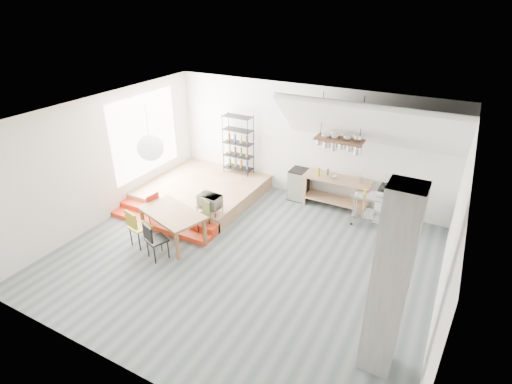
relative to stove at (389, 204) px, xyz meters
The scene contains 26 objects.
floor 4.05m from the stove, 128.38° to the right, with size 8.00×8.00×0.00m, color #545F61.
wall_back 2.76m from the stove, behind, with size 8.00×0.04×3.20m, color silver.
wall_left 7.31m from the stove, 154.10° to the right, with size 0.04×7.00×3.20m, color silver.
wall_right 3.67m from the stove, 64.58° to the right, with size 0.04×7.00×3.20m, color silver.
ceiling 4.86m from the stove, 128.38° to the right, with size 8.00×7.00×0.02m, color white.
slope_ceiling 2.20m from the stove, 159.90° to the right, with size 4.40×1.80×0.15m, color white.
window_pane 6.82m from the stove, 165.66° to the right, with size 0.02×2.50×2.20m, color white.
platform 5.14m from the stove, 166.98° to the right, with size 3.00×3.00×0.40m, color #936B49.
step_lower 5.90m from the stove, 148.15° to the right, with size 3.00×0.35×0.13m, color red.
step_upper 5.72m from the stove, 151.14° to the right, with size 3.00×0.35×0.27m, color red.
concrete_column 4.86m from the stove, 80.25° to the right, with size 0.50×0.50×3.20m, color slate.
kitchen_counter 1.41m from the stove, behind, with size 1.80×0.60×0.91m.
stove is the anchor object (origin of this frame).
pot_rack 2.04m from the stove, behind, with size 1.20×0.50×1.43m.
wire_shelving 4.58m from the stove, behind, with size 0.88×0.38×1.80m.
microwave_shelf 4.58m from the stove, 148.33° to the right, with size 0.60×0.40×0.16m.
paper_lantern 6.08m from the stove, 147.00° to the right, with size 0.60×0.60×0.60m, color white.
dining_table 5.47m from the stove, 142.15° to the right, with size 1.81×1.34×0.76m.
chair_mustard 6.27m from the stove, 140.94° to the right, with size 0.53×0.53×0.95m.
chair_black 5.91m from the stove, 135.35° to the right, with size 0.54×0.54×0.90m.
chair_olive 4.76m from the stove, 145.05° to the right, with size 0.52×0.52×0.86m.
chair_red 6.08m from the stove, 149.88° to the right, with size 0.45×0.45×0.89m.
rolling_cart 0.59m from the stove, 128.41° to the right, with size 0.88×0.53×0.84m.
mini_fridge 2.50m from the stove, behind, with size 0.53×0.53×0.90m, color black.
microwave 4.59m from the stove, 148.33° to the right, with size 0.56×0.38×0.31m, color beige.
bowl 1.59m from the stove, behind, with size 0.21×0.21×0.05m, color silver.
Camera 1 is at (3.73, -6.40, 5.39)m, focal length 28.00 mm.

